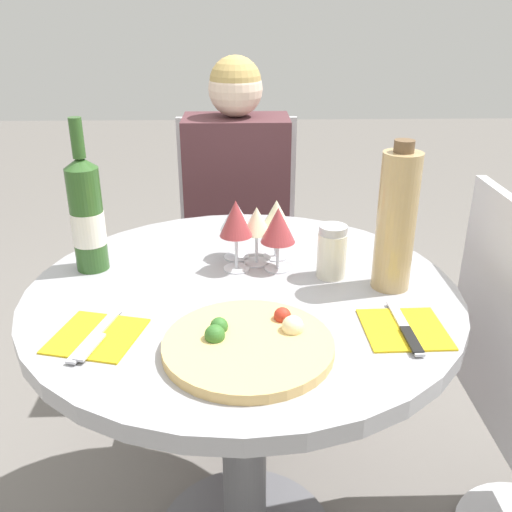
{
  "coord_description": "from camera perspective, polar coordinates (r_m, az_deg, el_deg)",
  "views": [
    {
      "loc": [
        -0.0,
        -1.09,
        1.33
      ],
      "look_at": [
        0.02,
        -0.06,
        0.87
      ],
      "focal_mm": 40.0,
      "sensor_mm": 36.0,
      "label": 1
    }
  ],
  "objects": [
    {
      "name": "tall_carafe",
      "position": [
        1.21,
        13.99,
        3.45
      ],
      "size": [
        0.08,
        0.08,
        0.32
      ],
      "color": "tan",
      "rests_on": "dining_table"
    },
    {
      "name": "wine_bottle",
      "position": [
        1.32,
        -16.4,
        3.96
      ],
      "size": [
        0.07,
        0.07,
        0.34
      ],
      "color": "#2D5623",
      "rests_on": "dining_table"
    },
    {
      "name": "wine_glass_center",
      "position": [
        1.3,
        0.22,
        3.41
      ],
      "size": [
        0.07,
        0.07,
        0.14
      ],
      "color": "silver",
      "rests_on": "dining_table"
    },
    {
      "name": "wine_glass_front_left",
      "position": [
        1.26,
        -1.87,
        3.66
      ],
      "size": [
        0.07,
        0.07,
        0.17
      ],
      "color": "silver",
      "rests_on": "dining_table"
    },
    {
      "name": "seated_diner",
      "position": [
        1.93,
        -1.73,
        -0.58
      ],
      "size": [
        0.34,
        0.43,
        1.18
      ],
      "rotation": [
        0.0,
        0.0,
        3.14
      ],
      "color": "#512D33",
      "rests_on": "ground_plane"
    },
    {
      "name": "dining_table",
      "position": [
        1.32,
        -1.11,
        -10.13
      ],
      "size": [
        0.92,
        0.92,
        0.77
      ],
      "color": "slate",
      "rests_on": "ground_plane"
    },
    {
      "name": "wine_glass_back_right",
      "position": [
        1.33,
        2.21,
        4.13
      ],
      "size": [
        0.07,
        0.07,
        0.14
      ],
      "color": "silver",
      "rests_on": "dining_table"
    },
    {
      "name": "sugar_shaker",
      "position": [
        1.26,
        7.77,
        0.43
      ],
      "size": [
        0.06,
        0.06,
        0.12
      ],
      "color": "silver",
      "rests_on": "dining_table"
    },
    {
      "name": "place_setting_right",
      "position": [
        1.11,
        14.83,
        -7.1
      ],
      "size": [
        0.15,
        0.19,
        0.01
      ],
      "color": "gold",
      "rests_on": "dining_table"
    },
    {
      "name": "wine_glass_front_right",
      "position": [
        1.27,
        2.39,
        3.02
      ],
      "size": [
        0.08,
        0.08,
        0.15
      ],
      "color": "silver",
      "rests_on": "dining_table"
    },
    {
      "name": "place_setting_left",
      "position": [
        1.09,
        -15.51,
        -7.73
      ],
      "size": [
        0.18,
        0.19,
        0.01
      ],
      "color": "gold",
      "rests_on": "dining_table"
    },
    {
      "name": "wine_glass_back_left",
      "position": [
        1.33,
        -1.85,
        3.9
      ],
      "size": [
        0.08,
        0.08,
        0.14
      ],
      "color": "silver",
      "rests_on": "dining_table"
    },
    {
      "name": "pizza_large",
      "position": [
        1.01,
        -0.5,
        -8.8
      ],
      "size": [
        0.3,
        0.3,
        0.05
      ],
      "color": "#DBB26B",
      "rests_on": "dining_table"
    },
    {
      "name": "chair_behind_diner",
      "position": [
        2.09,
        -1.7,
        -0.29
      ],
      "size": [
        0.43,
        0.43,
        0.96
      ],
      "rotation": [
        0.0,
        0.0,
        3.14
      ],
      "color": "silver",
      "rests_on": "ground_plane"
    }
  ]
}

